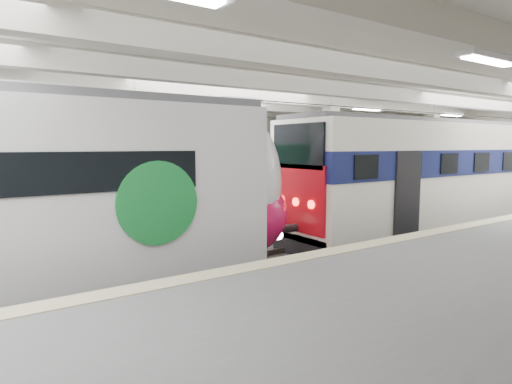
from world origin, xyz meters
TOP-DOWN VIEW (x-y plane):
  - station_hall at (0.00, -1.74)m, footprint 36.00×24.00m
  - modern_emu at (-6.61, -0.00)m, footprint 14.23×2.94m
  - older_rer at (7.35, 0.00)m, footprint 13.36×2.95m

SIDE VIEW (x-z plane):
  - modern_emu at x=-6.61m, z-range -0.04..4.53m
  - older_rer at x=7.35m, z-range 0.11..4.52m
  - station_hall at x=0.00m, z-range 0.37..6.12m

